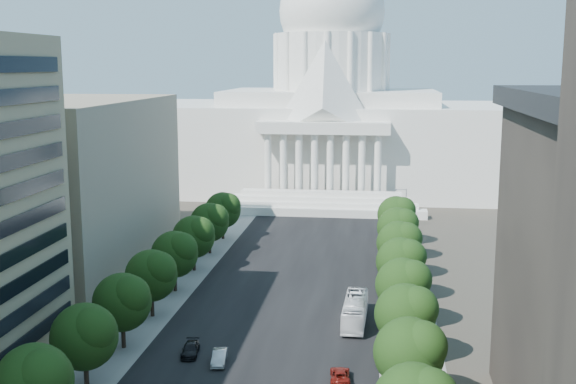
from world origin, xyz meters
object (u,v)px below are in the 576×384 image
at_px(car_dark_b, 190,350).
at_px(city_bus, 355,311).
at_px(car_silver, 219,357).
at_px(car_red, 340,375).

height_order(car_dark_b, city_bus, city_bus).
distance_m(car_silver, car_red, 15.32).
height_order(car_silver, car_red, car_silver).
distance_m(car_red, city_bus, 19.41).
bearing_deg(car_silver, city_bus, 39.13).
relative_size(car_silver, city_bus, 0.37).
xyz_separation_m(car_red, city_bus, (1.00, 19.35, 1.13)).
bearing_deg(car_dark_b, car_red, -21.81).
distance_m(car_red, car_dark_b, 19.92).
height_order(car_silver, car_dark_b, car_silver).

